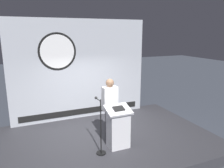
{
  "coord_description": "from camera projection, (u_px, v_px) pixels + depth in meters",
  "views": [
    {
      "loc": [
        -1.92,
        -5.3,
        3.21
      ],
      "look_at": [
        0.29,
        -0.16,
        1.9
      ],
      "focal_mm": 35.15,
      "sensor_mm": 36.0,
      "label": 1
    }
  ],
  "objects": [
    {
      "name": "ground_plane",
      "position": [
        101.0,
        149.0,
        6.21
      ],
      "size": [
        40.0,
        40.0,
        0.0
      ],
      "primitive_type": "plane",
      "color": "#383D47"
    },
    {
      "name": "stage_platform",
      "position": [
        100.0,
        144.0,
        6.18
      ],
      "size": [
        6.4,
        4.0,
        0.3
      ],
      "primitive_type": "cube",
      "color": "#333338",
      "rests_on": "ground"
    },
    {
      "name": "banner_display",
      "position": [
        80.0,
        70.0,
        7.4
      ],
      "size": [
        4.66,
        0.12,
        3.36
      ],
      "color": "#B2B7C1",
      "rests_on": "stage_platform"
    },
    {
      "name": "podium",
      "position": [
        118.0,
        127.0,
        5.63
      ],
      "size": [
        0.64,
        0.49,
        1.11
      ],
      "color": "silver",
      "rests_on": "stage_platform"
    },
    {
      "name": "speaker_person",
      "position": [
        110.0,
        109.0,
        5.97
      ],
      "size": [
        0.4,
        0.26,
        1.72
      ],
      "color": "black",
      "rests_on": "stage_platform"
    },
    {
      "name": "microphone_stand",
      "position": [
        100.0,
        135.0,
        5.35
      ],
      "size": [
        0.24,
        0.48,
        1.4
      ],
      "color": "black",
      "rests_on": "stage_platform"
    }
  ]
}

